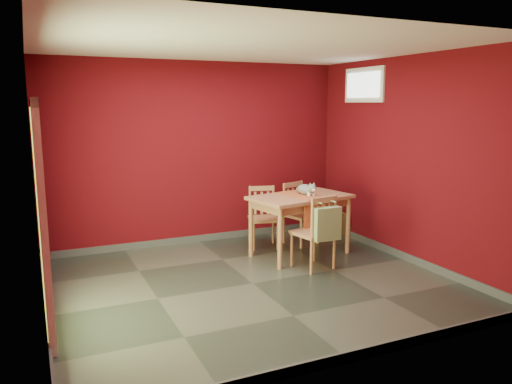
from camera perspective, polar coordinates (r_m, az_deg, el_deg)
name	(u,v)px	position (r m, az deg, el deg)	size (l,w,h in m)	color
ground	(253,283)	(5.95, -0.40, -10.40)	(4.50, 4.50, 0.00)	#2D342D
room_shell	(253,279)	(5.93, -0.40, -9.94)	(4.50, 4.50, 4.50)	#50080F
doorway	(40,214)	(4.79, -23.43, -2.29)	(0.06, 1.01, 2.13)	#B7D838
window	(364,85)	(7.58, 12.22, 11.87)	(0.05, 0.90, 0.50)	white
outlet_plate	(292,213)	(8.27, 4.10, -2.41)	(0.08, 0.01, 0.12)	silver
dining_table	(300,203)	(6.88, 5.10, -1.27)	(1.47, 1.02, 0.84)	#AD7450
table_runner	(305,201)	(6.76, 5.62, -1.06)	(0.48, 0.80, 0.37)	#B4562E
chair_far_left	(263,216)	(7.34, 0.83, -2.77)	(0.51, 0.51, 0.88)	#AD7450
chair_far_right	(299,213)	(7.52, 4.96, -2.36)	(0.53, 0.53, 0.92)	#AD7450
chair_near	(316,231)	(6.37, 6.83, -4.48)	(0.52, 0.52, 0.96)	#AD7450
tote_bag	(327,224)	(6.16, 8.15, -3.61)	(0.35, 0.20, 0.48)	#7D965F
cat	(306,188)	(6.92, 5.70, 0.51)	(0.21, 0.40, 0.20)	slate
picture_frame	(341,223)	(8.11, 9.73, -3.56)	(0.18, 0.40, 0.39)	brown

